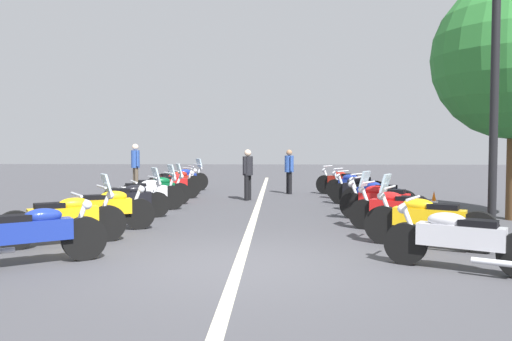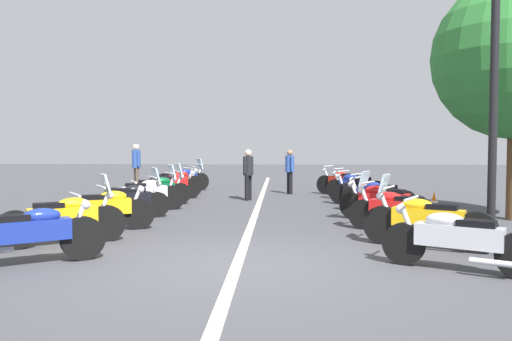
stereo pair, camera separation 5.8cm
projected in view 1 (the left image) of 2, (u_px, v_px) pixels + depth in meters
ground_plane at (239, 265)px, 7.23m from camera, size 80.00×80.00×0.00m
lane_centre_stripe at (257, 208)px, 13.80m from camera, size 26.98×0.16×0.01m
motorcycle_left_row_0 at (31, 234)px, 7.15m from camera, size 1.34×1.85×1.01m
motorcycle_left_row_1 at (65, 218)px, 8.68m from camera, size 1.27×1.88×1.21m
motorcycle_left_row_2 at (106, 209)px, 10.10m from camera, size 1.04×1.86×1.00m
motorcycle_left_row_3 at (129, 200)px, 11.79m from camera, size 1.16×1.78×1.19m
motorcycle_left_row_4 at (145, 193)px, 13.19m from camera, size 1.29×1.93×1.22m
motorcycle_left_row_5 at (156, 189)px, 14.57m from camera, size 1.04×1.94×1.20m
motorcycle_left_row_6 at (171, 185)px, 16.08m from camera, size 1.36×1.74×1.01m
motorcycle_left_row_7 at (176, 181)px, 17.74m from camera, size 1.06×1.87×1.01m
motorcycle_left_row_8 at (182, 179)px, 19.10m from camera, size 1.34×1.92×1.23m
motorcycle_right_row_0 at (459, 239)px, 6.88m from camera, size 1.19×1.88×0.98m
motorcycle_right_row_1 at (427, 220)px, 8.44m from camera, size 1.15×2.00×1.22m
motorcycle_right_row_2 at (396, 209)px, 9.99m from camera, size 1.18×1.82×1.20m
motorcycle_right_row_3 at (383, 201)px, 11.52m from camera, size 1.12×1.92×0.99m
motorcycle_right_row_4 at (377, 195)px, 12.87m from camera, size 1.29×1.72×0.99m
motorcycle_right_row_5 at (360, 190)px, 14.44m from camera, size 1.29×1.69×0.99m
motorcycle_right_row_6 at (355, 186)px, 15.98m from camera, size 1.24×1.77×1.00m
motorcycle_right_row_7 at (343, 182)px, 17.52m from camera, size 1.38×1.83×1.02m
street_lamp_twin_globe at (495, 56)px, 8.61m from camera, size 0.32×1.22×4.71m
traffic_cone_0 at (434, 204)px, 12.30m from camera, size 0.36×0.36×0.61m
bystander_1 at (248, 171)px, 15.85m from camera, size 0.49×0.32×1.60m
bystander_2 at (135, 163)px, 19.17m from camera, size 0.44×0.35×1.79m
bystander_3 at (289, 168)px, 18.00m from camera, size 0.51×0.32×1.58m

